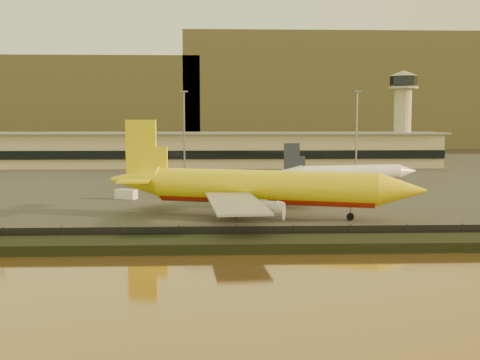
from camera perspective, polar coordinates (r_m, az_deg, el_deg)
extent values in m
plane|color=black|center=(96.78, -1.79, -4.48)|extent=(900.00, 900.00, 0.00)
cube|color=black|center=(79.96, -1.68, -6.12)|extent=(320.00, 7.00, 1.40)
cube|color=#2D2D2D|center=(191.02, -2.05, 0.56)|extent=(320.00, 220.00, 0.20)
cube|color=black|center=(83.76, -1.71, -5.16)|extent=(300.00, 0.05, 2.20)
cube|color=tan|center=(220.54, -2.09, 2.83)|extent=(160.00, 22.00, 12.00)
cube|color=black|center=(209.41, -2.08, 2.41)|extent=(160.00, 0.60, 3.00)
cube|color=gray|center=(220.32, -2.09, 4.47)|extent=(164.00, 24.00, 0.60)
cylinder|color=tan|center=(237.10, 15.14, 5.01)|extent=(6.40, 6.40, 30.00)
cylinder|color=black|center=(237.57, 15.24, 9.05)|extent=(10.40, 10.40, 3.50)
cone|color=gray|center=(237.76, 15.26, 9.71)|extent=(11.20, 11.20, 2.00)
cylinder|color=gray|center=(237.42, 15.23, 8.44)|extent=(11.20, 11.20, 0.80)
cylinder|color=slate|center=(175.57, -5.31, 4.21)|extent=(0.50, 0.50, 25.00)
cube|color=slate|center=(175.72, -5.35, 8.36)|extent=(2.20, 2.20, 0.40)
cylinder|color=slate|center=(178.07, 10.98, 4.15)|extent=(0.50, 0.50, 25.00)
cube|color=slate|center=(178.21, 11.06, 8.24)|extent=(2.20, 2.20, 0.40)
cube|color=brown|center=(457.11, -20.17, 6.61)|extent=(260.00, 160.00, 55.00)
cube|color=brown|center=(445.01, 9.57, 7.88)|extent=(220.00, 160.00, 70.00)
cylinder|color=yellow|center=(105.37, 2.34, -0.59)|extent=(39.07, 17.16, 5.66)
cylinder|color=red|center=(105.48, 2.34, -1.12)|extent=(37.65, 15.65, 4.41)
cone|color=yellow|center=(102.77, 15.16, -0.94)|extent=(8.97, 7.69, 5.66)
cone|color=yellow|center=(113.28, -9.83, -0.02)|extent=(11.04, 8.34, 5.66)
cube|color=yellow|center=(112.39, -9.38, 3.13)|extent=(5.84, 2.23, 9.90)
cube|color=yellow|center=(117.51, -7.70, 0.43)|extent=(7.55, 7.54, 0.34)
cube|color=yellow|center=(107.22, -10.05, -0.11)|extent=(5.49, 5.42, 0.34)
cube|color=gray|center=(120.35, 3.43, -0.29)|extent=(21.45, 23.74, 0.34)
cylinder|color=gray|center=(116.42, 4.36, -1.27)|extent=(7.16, 4.93, 3.11)
cube|color=gray|center=(91.25, -0.44, -2.18)|extent=(9.52, 25.01, 0.34)
cylinder|color=gray|center=(94.32, 1.76, -2.88)|extent=(7.16, 4.93, 3.11)
cylinder|color=black|center=(103.74, 10.43, -3.42)|extent=(1.48, 1.32, 1.24)
cylinder|color=slate|center=(103.64, 10.43, -3.07)|extent=(0.22, 0.22, 2.55)
cylinder|color=black|center=(104.53, -0.17, -3.26)|extent=(1.48, 1.32, 1.24)
cylinder|color=slate|center=(104.44, -0.17, -2.91)|extent=(0.22, 0.22, 2.55)
cylinder|color=black|center=(109.40, 0.54, -2.86)|extent=(1.48, 1.32, 1.24)
cylinder|color=slate|center=(109.30, 0.54, -2.53)|extent=(0.22, 0.22, 2.55)
cylinder|color=white|center=(157.36, 10.45, 0.72)|extent=(27.15, 9.55, 3.75)
cylinder|color=gray|center=(157.42, 10.44, 0.48)|extent=(26.24, 8.58, 2.92)
cone|color=white|center=(164.89, 15.51, 0.83)|extent=(5.94, 4.80, 3.75)
cone|color=white|center=(150.91, 4.65, 0.69)|extent=(7.40, 5.13, 3.75)
cube|color=#1B2130|center=(150.86, 4.93, 2.26)|extent=(4.09, 1.19, 6.56)
cube|color=white|center=(154.90, 4.71, 0.93)|extent=(4.07, 3.90, 0.22)
cube|color=white|center=(147.89, 5.68, 0.69)|extent=(5.04, 4.97, 0.22)
cube|color=gray|center=(166.45, 8.69, 0.79)|extent=(7.93, 17.49, 0.22)
cylinder|color=gray|center=(165.01, 9.63, 0.37)|extent=(4.84, 2.99, 2.06)
cube|color=gray|center=(147.88, 11.89, 0.13)|extent=(13.90, 16.86, 0.22)
cylinder|color=gray|center=(151.07, 12.08, -0.16)|extent=(4.84, 2.99, 2.06)
cylinder|color=black|center=(162.32, 13.72, -0.32)|extent=(0.95, 0.82, 0.82)
cylinder|color=slate|center=(162.28, 13.72, -0.16)|extent=(0.20, 0.20, 1.69)
cylinder|color=black|center=(154.96, 9.75, -0.51)|extent=(0.95, 0.82, 0.82)
cylinder|color=slate|center=(154.91, 9.76, -0.35)|extent=(0.20, 0.20, 1.69)
cylinder|color=black|center=(158.01, 9.24, -0.39)|extent=(0.95, 0.82, 0.82)
cylinder|color=slate|center=(157.97, 9.25, -0.23)|extent=(0.20, 0.20, 1.69)
cube|color=yellow|center=(118.99, -1.78, -2.03)|extent=(4.11, 1.91, 1.83)
cube|color=white|center=(132.01, -10.74, -1.32)|extent=(5.01, 3.70, 2.06)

